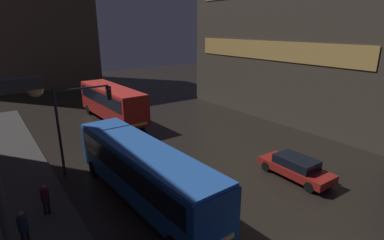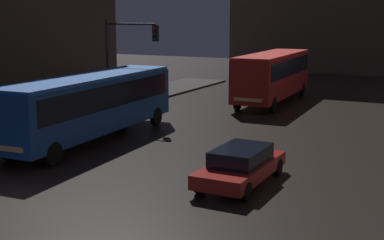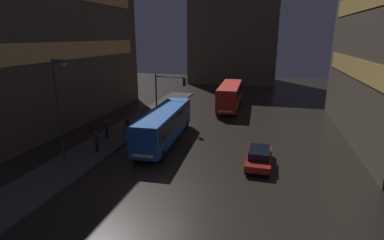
# 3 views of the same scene
# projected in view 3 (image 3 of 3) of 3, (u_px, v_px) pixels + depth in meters

# --- Properties ---
(ground_plane) EXTENTS (120.00, 120.00, 0.00)m
(ground_plane) POSITION_uv_depth(u_px,v_px,m) (169.00, 194.00, 19.43)
(ground_plane) COLOR black
(sidewalk_left) EXTENTS (4.00, 48.00, 0.15)m
(sidewalk_left) POSITION_uv_depth(u_px,v_px,m) (118.00, 134.00, 30.90)
(sidewalk_left) COLOR #3D3A38
(sidewalk_left) RESTS_ON ground
(building_left_tower) EXTENTS (10.07, 27.39, 21.93)m
(building_left_tower) POSITION_uv_depth(u_px,v_px,m) (43.00, 26.00, 34.07)
(building_left_tower) COLOR #4C4238
(building_left_tower) RESTS_ON ground
(building_far_backdrop) EXTENTS (18.07, 12.00, 23.69)m
(building_far_backdrop) POSITION_uv_depth(u_px,v_px,m) (235.00, 26.00, 64.12)
(building_far_backdrop) COLOR #4C4238
(building_far_backdrop) RESTS_ON ground
(bus_near) EXTENTS (3.02, 11.94, 3.18)m
(bus_near) POSITION_uv_depth(u_px,v_px,m) (164.00, 122.00, 28.40)
(bus_near) COLOR #194793
(bus_near) RESTS_ON ground
(bus_far) EXTENTS (2.95, 10.87, 3.45)m
(bus_far) POSITION_uv_depth(u_px,v_px,m) (230.00, 94.00, 41.46)
(bus_far) COLOR #AD1E19
(bus_far) RESTS_ON ground
(car_taxi) EXTENTS (1.97, 4.70, 1.35)m
(car_taxi) POSITION_uv_depth(u_px,v_px,m) (259.00, 157.00, 23.58)
(car_taxi) COLOR maroon
(car_taxi) RESTS_ON ground
(pedestrian_near) EXTENTS (0.50, 0.50, 1.65)m
(pedestrian_near) POSITION_uv_depth(u_px,v_px,m) (127.00, 123.00, 31.14)
(pedestrian_near) COLOR black
(pedestrian_near) RESTS_ON sidewalk_left
(pedestrian_mid) EXTENTS (0.51, 0.51, 1.75)m
(pedestrian_mid) POSITION_uv_depth(u_px,v_px,m) (106.00, 127.00, 29.51)
(pedestrian_mid) COLOR black
(pedestrian_mid) RESTS_ON sidewalk_left
(pedestrian_far) EXTENTS (0.55, 0.55, 1.84)m
(pedestrian_far) POSITION_uv_depth(u_px,v_px,m) (97.00, 140.00, 25.78)
(pedestrian_far) COLOR black
(pedestrian_far) RESTS_ON sidewalk_left
(traffic_light_main) EXTENTS (3.54, 0.35, 5.84)m
(traffic_light_main) POSITION_uv_depth(u_px,v_px,m) (167.00, 91.00, 33.33)
(traffic_light_main) COLOR #2D2D2D
(traffic_light_main) RESTS_ON ground
(street_lamp_sidewalk) EXTENTS (1.25, 0.36, 8.07)m
(street_lamp_sidewalk) POSITION_uv_depth(u_px,v_px,m) (59.00, 96.00, 22.96)
(street_lamp_sidewalk) COLOR #2D2D2D
(street_lamp_sidewalk) RESTS_ON sidewalk_left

